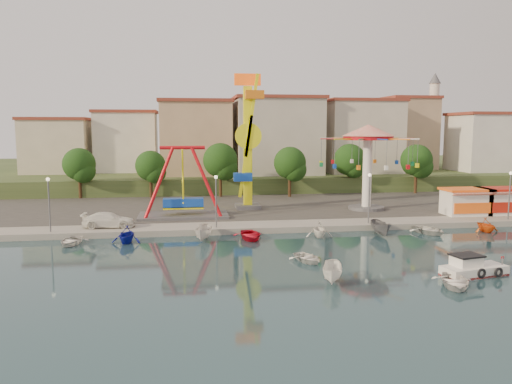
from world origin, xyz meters
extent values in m
plane|color=#132C36|center=(0.00, 0.00, 0.00)|extent=(200.00, 200.00, 0.00)
cube|color=#9E998E|center=(0.00, 62.00, 0.30)|extent=(200.00, 100.00, 0.60)
cube|color=#4C4944|center=(0.00, 30.00, 0.60)|extent=(90.00, 28.00, 0.01)
cube|color=#384C26|center=(0.00, 67.00, 1.50)|extent=(200.00, 60.00, 3.00)
cube|color=#59595E|center=(-11.31, 19.67, 0.75)|extent=(10.00, 5.00, 0.30)
cube|color=#1545B8|center=(-11.31, 19.67, 2.20)|extent=(4.50, 1.40, 1.00)
cylinder|color=red|center=(-11.31, 19.67, 8.40)|extent=(5.00, 0.40, 0.40)
cube|color=#59595E|center=(-3.38, 24.59, 0.85)|extent=(3.00, 3.00, 0.50)
cube|color=#FFFB15|center=(-3.38, 24.59, 8.10)|extent=(1.00, 1.00, 15.00)
cube|color=#FA540D|center=(-3.38, 24.59, 16.40)|extent=(3.20, 0.50, 1.40)
cylinder|color=#FFFB15|center=(-3.38, 23.79, 9.60)|extent=(3.20, 0.50, 3.20)
cube|color=#FFFB15|center=(-3.02, 23.59, 12.07)|extent=(1.80, 0.35, 9.94)
cube|color=orange|center=(-2.65, 23.59, 14.55)|extent=(2.20, 1.20, 1.00)
cylinder|color=#59595E|center=(10.99, 21.70, 0.80)|extent=(4.40, 4.40, 0.40)
cylinder|color=white|center=(10.99, 21.70, 5.10)|extent=(1.10, 1.10, 9.00)
cylinder|color=red|center=(10.99, 21.70, 9.40)|extent=(6.00, 6.00, 0.50)
cone|color=red|center=(10.99, 21.70, 10.30)|extent=(6.40, 6.40, 1.40)
cube|color=white|center=(21.03, 16.50, 2.00)|extent=(5.00, 3.00, 2.80)
cube|color=orange|center=(21.03, 16.50, 3.55)|extent=(5.40, 3.40, 0.25)
cube|color=red|center=(21.03, 14.80, 3.20)|extent=(5.00, 0.77, 0.43)
cube|color=white|center=(25.45, 16.50, 2.00)|extent=(5.00, 3.00, 2.80)
cube|color=#AD1B0D|center=(25.45, 16.50, 3.55)|extent=(5.40, 3.40, 0.25)
cube|color=red|center=(25.45, 14.80, 3.20)|extent=(5.00, 0.77, 0.43)
cylinder|color=#59595E|center=(-24.00, 13.00, 3.10)|extent=(0.14, 0.14, 5.00)
cylinder|color=#59595E|center=(-8.00, 13.00, 3.10)|extent=(0.14, 0.14, 5.00)
cylinder|color=#59595E|center=(8.00, 13.00, 3.10)|extent=(0.14, 0.14, 5.00)
cylinder|color=#59595E|center=(24.00, 13.00, 3.10)|extent=(0.14, 0.14, 5.00)
cylinder|color=#382314|center=(-26.00, 36.98, 2.40)|extent=(0.44, 0.44, 3.60)
sphere|color=black|center=(-26.00, 36.98, 5.49)|extent=(4.60, 4.60, 4.60)
cylinder|color=#382314|center=(-16.00, 36.24, 2.30)|extent=(0.44, 0.44, 3.40)
sphere|color=black|center=(-16.00, 36.24, 5.22)|extent=(4.35, 4.35, 4.35)
cylinder|color=#382314|center=(-6.00, 35.81, 2.56)|extent=(0.44, 0.44, 3.92)
sphere|color=black|center=(-6.00, 35.81, 5.94)|extent=(5.02, 5.02, 5.02)
cylinder|color=#382314|center=(4.00, 34.36, 2.43)|extent=(0.44, 0.44, 3.66)
sphere|color=black|center=(4.00, 34.36, 5.58)|extent=(4.68, 4.68, 4.68)
cylinder|color=#382314|center=(14.00, 37.35, 2.50)|extent=(0.44, 0.44, 3.80)
sphere|color=black|center=(14.00, 37.35, 5.77)|extent=(4.86, 4.86, 4.86)
cylinder|color=#382314|center=(24.00, 35.54, 2.49)|extent=(0.44, 0.44, 3.77)
sphere|color=black|center=(24.00, 35.54, 5.73)|extent=(4.83, 4.83, 4.83)
cube|color=beige|center=(-33.37, 46.06, 8.93)|extent=(9.26, 9.53, 11.87)
cube|color=silver|center=(-21.33, 51.38, 7.32)|extent=(12.33, 9.01, 8.63)
cube|color=tan|center=(-8.19, 51.96, 8.62)|extent=(11.95, 9.28, 11.23)
cube|color=beige|center=(5.60, 48.80, 7.60)|extent=(12.59, 10.50, 9.20)
cube|color=beige|center=(19.07, 52.20, 7.62)|extent=(10.75, 9.23, 9.24)
cube|color=tan|center=(32.37, 50.33, 8.61)|extent=(12.77, 10.96, 11.21)
cube|color=silver|center=(44.15, 48.77, 9.18)|extent=(8.23, 8.98, 12.36)
cylinder|color=silver|center=(36.00, 54.00, 11.00)|extent=(1.80, 1.80, 16.00)
cylinder|color=#59595E|center=(36.00, 54.00, 16.00)|extent=(2.80, 2.80, 0.30)
cone|color=#59595E|center=(36.00, 54.00, 20.00)|extent=(2.20, 2.20, 2.00)
cube|color=white|center=(9.47, -4.21, 0.28)|extent=(5.00, 2.67, 0.85)
cube|color=red|center=(9.47, -4.21, 0.08)|extent=(5.00, 2.67, 0.15)
cube|color=white|center=(8.90, -4.12, 1.00)|extent=(2.13, 1.76, 0.85)
cube|color=black|center=(8.90, -4.12, 1.47)|extent=(2.35, 1.98, 0.11)
torus|color=black|center=(9.47, -5.16, 0.43)|extent=(0.74, 0.32, 0.72)
torus|color=black|center=(10.80, -5.11, 0.43)|extent=(0.74, 0.32, 0.72)
imported|color=white|center=(-1.48, 1.02, 0.33)|extent=(3.17, 3.73, 0.66)
imported|color=silver|center=(6.71, -6.47, 0.38)|extent=(3.74, 4.37, 0.76)
imported|color=white|center=(-1.08, -4.42, 0.68)|extent=(2.39, 3.75, 1.36)
imported|color=white|center=(-18.76, 14.54, 1.35)|extent=(5.26, 2.33, 1.50)
imported|color=silver|center=(-21.43, 9.80, 0.36)|extent=(3.00, 3.85, 0.73)
imported|color=#121AA0|center=(-16.48, 9.80, 0.81)|extent=(3.12, 3.47, 1.62)
imported|color=silver|center=(-9.39, 9.80, 0.73)|extent=(2.20, 4.01, 1.46)
imported|color=red|center=(-4.97, 9.80, 0.41)|extent=(3.13, 4.17, 0.82)
imported|color=white|center=(1.80, 9.80, 0.78)|extent=(2.77, 3.15, 1.56)
imported|color=slate|center=(8.09, 9.80, 0.74)|extent=(1.48, 3.83, 1.47)
imported|color=silver|center=(13.17, 9.80, 0.40)|extent=(3.78, 4.49, 0.80)
imported|color=#E65614|center=(19.34, 9.80, 0.74)|extent=(2.66, 3.01, 1.48)
camera|label=1|loc=(-10.90, -36.54, 10.48)|focal=35.00mm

